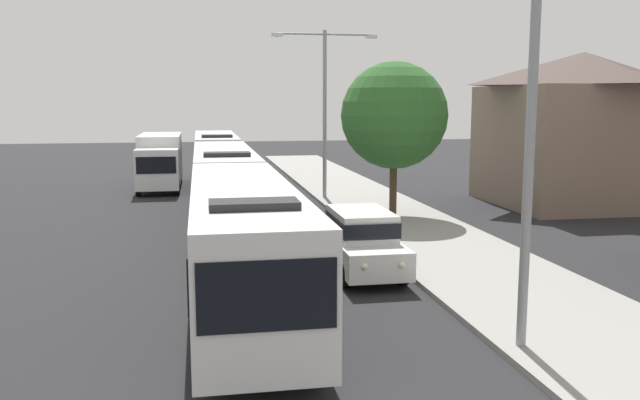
# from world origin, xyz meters

# --- Properties ---
(bus_lead) EXTENTS (2.58, 12.29, 3.21)m
(bus_lead) POSITION_xyz_m (-1.30, 10.84, 1.69)
(bus_lead) COLOR silver
(bus_lead) RESTS_ON ground_plane
(bus_second_in_line) EXTENTS (2.58, 12.18, 3.21)m
(bus_second_in_line) POSITION_xyz_m (-1.30, 23.39, 1.69)
(bus_second_in_line) COLOR silver
(bus_second_in_line) RESTS_ON ground_plane
(bus_middle) EXTENTS (2.58, 11.65, 3.21)m
(bus_middle) POSITION_xyz_m (-1.30, 36.63, 1.69)
(bus_middle) COLOR silver
(bus_middle) RESTS_ON ground_plane
(white_suv) EXTENTS (1.86, 4.75, 1.90)m
(white_suv) POSITION_xyz_m (2.40, 13.32, 1.03)
(white_suv) COLOR white
(white_suv) RESTS_ON ground_plane
(box_truck_oncoming) EXTENTS (2.35, 7.94, 3.15)m
(box_truck_oncoming) POSITION_xyz_m (-4.60, 34.62, 1.71)
(box_truck_oncoming) COLOR white
(box_truck_oncoming) RESTS_ON ground_plane
(streetlamp_near) EXTENTS (5.35, 0.28, 7.61)m
(streetlamp_near) POSITION_xyz_m (4.10, 6.48, 4.82)
(streetlamp_near) COLOR gray
(streetlamp_near) RESTS_ON sidewalk
(streetlamp_mid) EXTENTS (5.43, 0.28, 8.53)m
(streetlamp_mid) POSITION_xyz_m (4.10, 28.38, 5.32)
(streetlamp_mid) COLOR gray
(streetlamp_mid) RESTS_ON sidewalk
(roadside_tree) EXTENTS (4.58, 4.58, 6.66)m
(roadside_tree) POSITION_xyz_m (5.91, 21.95, 4.51)
(roadside_tree) COLOR #4C3823
(roadside_tree) RESTS_ON sidewalk
(house_distant_gabled) EXTENTS (8.55, 8.25, 7.49)m
(house_distant_gabled) POSITION_xyz_m (16.24, 24.57, 3.81)
(house_distant_gabled) COLOR #7A6656
(house_distant_gabled) RESTS_ON ground_plane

